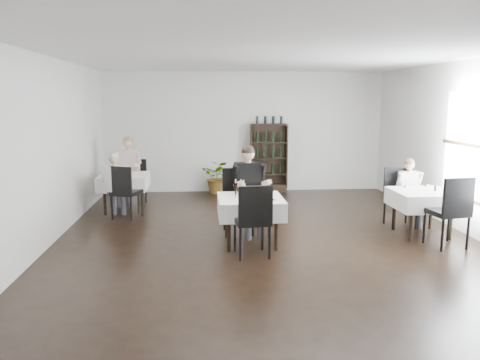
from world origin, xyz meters
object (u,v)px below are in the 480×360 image
Objects in this scene: wine_shelf at (269,159)px; potted_tree at (218,177)px; diner_main at (249,184)px; main_table at (250,206)px.

potted_tree is (-1.27, -0.11, -0.43)m from wine_shelf.
diner_main is (-0.87, -3.77, 0.05)m from wine_shelf.
wine_shelf reaches higher than potted_tree.
potted_tree is 0.54× the size of diner_main.
diner_main reaches higher than potted_tree.
wine_shelf reaches higher than main_table.
diner_main is at bearing -83.64° from potted_tree.
main_table is 4.22m from potted_tree.
main_table is (-0.90, -4.31, -0.23)m from wine_shelf.
diner_main is (0.03, 0.54, 0.28)m from main_table.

